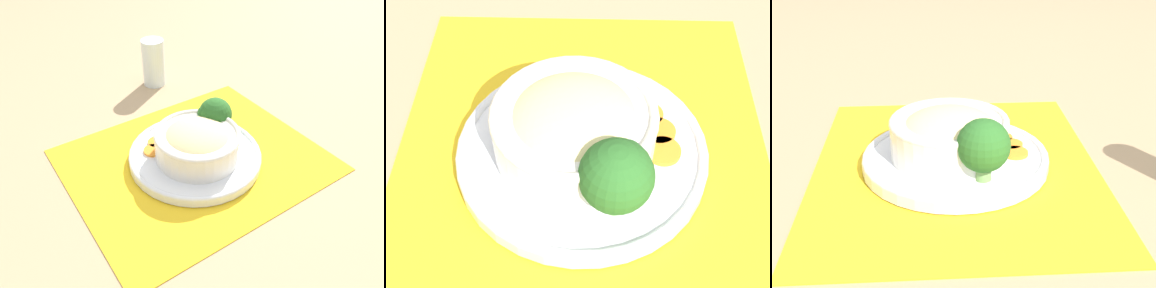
% 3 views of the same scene
% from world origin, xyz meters
% --- Properties ---
extents(ground_plane, '(4.00, 4.00, 0.00)m').
position_xyz_m(ground_plane, '(0.00, 0.00, 0.00)').
color(ground_plane, tan).
extents(placemat, '(0.53, 0.44, 0.00)m').
position_xyz_m(placemat, '(0.00, 0.00, 0.00)').
color(placemat, yellow).
rests_on(placemat, ground_plane).
extents(plate, '(0.28, 0.28, 0.02)m').
position_xyz_m(plate, '(0.00, 0.00, 0.02)').
color(plate, silver).
rests_on(plate, placemat).
extents(bowl, '(0.17, 0.17, 0.07)m').
position_xyz_m(bowl, '(-0.00, -0.01, 0.06)').
color(bowl, silver).
rests_on(bowl, plate).
extents(broccoli_floret, '(0.07, 0.07, 0.09)m').
position_xyz_m(broccoli_floret, '(0.07, 0.04, 0.07)').
color(broccoli_floret, '#759E51').
rests_on(broccoli_floret, plate).
extents(carrot_slice_near, '(0.04, 0.04, 0.01)m').
position_xyz_m(carrot_slice_near, '(-0.00, 0.09, 0.02)').
color(carrot_slice_near, orange).
rests_on(carrot_slice_near, plate).
extents(carrot_slice_middle, '(0.04, 0.04, 0.01)m').
position_xyz_m(carrot_slice_middle, '(-0.03, 0.08, 0.02)').
color(carrot_slice_middle, orange).
rests_on(carrot_slice_middle, plate).
extents(carrot_slice_far, '(0.04, 0.04, 0.01)m').
position_xyz_m(carrot_slice_far, '(-0.05, 0.07, 0.02)').
color(carrot_slice_far, orange).
rests_on(carrot_slice_far, plate).
extents(carrot_slice_extra, '(0.04, 0.04, 0.01)m').
position_xyz_m(carrot_slice_extra, '(-0.07, 0.05, 0.02)').
color(carrot_slice_extra, orange).
rests_on(carrot_slice_extra, plate).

